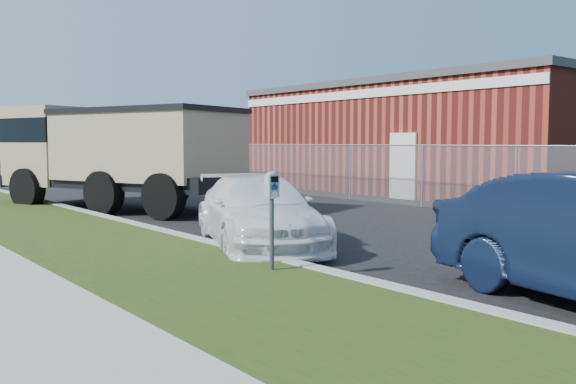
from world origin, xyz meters
TOP-DOWN VIEW (x-y plane):
  - ground at (0.00, 0.00)m, footprint 120.00×120.00m
  - streetside at (-5.57, 2.00)m, footprint 6.12×50.00m
  - chainlink_fence at (6.00, 7.00)m, footprint 0.06×30.06m
  - brick_building at (12.00, 8.00)m, footprint 9.20×14.20m
  - parking_meter at (-3.15, -0.84)m, footprint 0.19×0.14m
  - white_wagon at (-1.72, 1.51)m, footprint 3.32×4.72m
  - dump_truck at (-1.18, 9.22)m, footprint 5.20×7.93m

SIDE VIEW (x-z plane):
  - ground at x=0.00m, z-range 0.00..0.00m
  - streetside at x=-5.57m, z-range -0.01..0.14m
  - white_wagon at x=-1.72m, z-range 0.00..1.27m
  - parking_meter at x=-3.15m, z-range 0.43..1.79m
  - chainlink_fence at x=6.00m, z-range -13.74..16.26m
  - dump_truck at x=-1.18m, z-range 0.18..3.11m
  - brick_building at x=12.00m, z-range 0.04..4.21m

